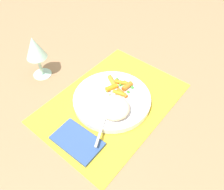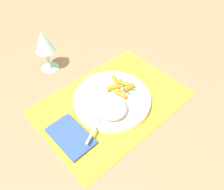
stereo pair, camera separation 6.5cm
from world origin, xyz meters
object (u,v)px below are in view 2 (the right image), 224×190
object	(u,v)px
plate	(112,99)
wine_glass	(44,43)
carrot_portion	(120,87)
rice_mound	(111,108)
fork	(106,108)
napkin	(71,136)

from	to	relation	value
plate	wine_glass	size ratio (longest dim) A/B	1.57
carrot_portion	wine_glass	xyz separation A→B (m)	(-0.10, 0.26, 0.07)
plate	rice_mound	world-z (taller)	rice_mound
plate	wine_glass	world-z (taller)	wine_glass
rice_mound	carrot_portion	bearing A→B (deg)	31.20
fork	wine_glass	distance (m)	0.30
carrot_portion	napkin	distance (m)	0.21
wine_glass	napkin	size ratio (longest dim) A/B	1.13
carrot_portion	napkin	world-z (taller)	carrot_portion
fork	napkin	world-z (taller)	fork
plate	napkin	world-z (taller)	plate
rice_mound	napkin	world-z (taller)	rice_mound
plate	napkin	size ratio (longest dim) A/B	1.77
fork	napkin	size ratio (longest dim) A/B	1.46
fork	carrot_portion	bearing A→B (deg)	19.47
plate	napkin	bearing A→B (deg)	-173.78
plate	wine_glass	distance (m)	0.29
rice_mound	carrot_portion	world-z (taller)	rice_mound
plate	carrot_portion	size ratio (longest dim) A/B	2.34
napkin	wine_glass	bearing A→B (deg)	68.34
fork	plate	bearing A→B (deg)	25.73
fork	wine_glass	size ratio (longest dim) A/B	1.29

